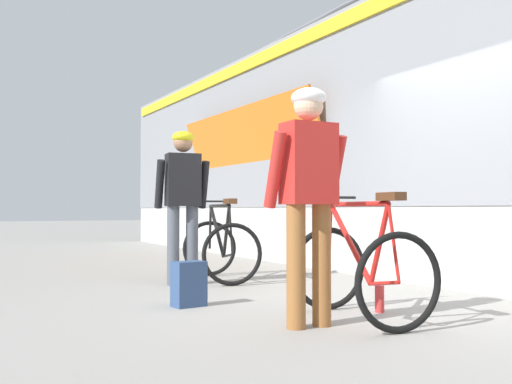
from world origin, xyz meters
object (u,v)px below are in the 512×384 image
object	(u,v)px
backpack_on_platform	(189,284)
bicycle_near_black	(220,247)
cyclist_far_in_red	(308,183)
train_car	(508,122)
cyclist_near_in_dark	(183,193)
bicycle_far_red	(360,269)
water_bottle_near_the_bikes	(380,299)
water_bottle_by_the_backpack	(200,292)

from	to	relation	value
backpack_on_platform	bicycle_near_black	bearing A→B (deg)	50.12
cyclist_far_in_red	bicycle_near_black	world-z (taller)	cyclist_far_in_red
train_car	bicycle_near_black	world-z (taller)	train_car
cyclist_near_in_dark	bicycle_near_black	size ratio (longest dim) A/B	1.50
cyclist_near_in_dark	bicycle_near_black	distance (m)	0.86
cyclist_far_in_red	bicycle_far_red	bearing A→B (deg)	1.01
water_bottle_near_the_bikes	water_bottle_by_the_backpack	xyz separation A→B (m)	(-1.14, 1.13, -0.01)
bicycle_near_black	bicycle_far_red	size ratio (longest dim) A/B	1.02
bicycle_near_black	cyclist_near_in_dark	bearing A→B (deg)	-166.55
train_car	cyclist_near_in_dark	world-z (taller)	train_car
cyclist_near_in_dark	backpack_on_platform	size ratio (longest dim) A/B	4.40
train_car	water_bottle_near_the_bikes	size ratio (longest dim) A/B	90.14
water_bottle_by_the_backpack	cyclist_near_in_dark	bearing A→B (deg)	74.60
cyclist_far_in_red	water_bottle_near_the_bikes	size ratio (longest dim) A/B	7.79
water_bottle_near_the_bikes	cyclist_near_in_dark	bearing A→B (deg)	107.57
bicycle_far_red	backpack_on_platform	xyz separation A→B (m)	(-0.91, 1.26, -0.20)
water_bottle_by_the_backpack	cyclist_far_in_red	bearing A→B (deg)	-78.28
water_bottle_near_the_bikes	water_bottle_by_the_backpack	bearing A→B (deg)	135.48
backpack_on_platform	water_bottle_near_the_bikes	distance (m)	1.66
bicycle_near_black	backpack_on_platform	xyz separation A→B (m)	(-1.05, -1.54, -0.20)
train_car	backpack_on_platform	world-z (taller)	train_car
train_car	water_bottle_by_the_backpack	size ratio (longest dim) A/B	96.08
bicycle_far_red	water_bottle_near_the_bikes	distance (m)	0.52
cyclist_far_in_red	backpack_on_platform	size ratio (longest dim) A/B	4.40
train_car	bicycle_near_black	xyz separation A→B (m)	(-3.29, 1.53, -1.56)
cyclist_near_in_dark	bicycle_far_red	xyz separation A→B (m)	(0.40, -2.67, -0.65)
bicycle_far_red	water_bottle_by_the_backpack	world-z (taller)	bicycle_far_red
cyclist_far_in_red	bicycle_far_red	distance (m)	0.82
backpack_on_platform	bicycle_far_red	bearing A→B (deg)	-59.68
train_car	cyclist_far_in_red	xyz separation A→B (m)	(-3.92, -1.28, -0.91)
bicycle_far_red	water_bottle_near_the_bikes	size ratio (longest dim) A/B	5.11
train_car	bicycle_far_red	world-z (taller)	train_car
backpack_on_platform	water_bottle_near_the_bikes	bearing A→B (deg)	-44.77
water_bottle_by_the_backpack	water_bottle_near_the_bikes	bearing A→B (deg)	-44.52
bicycle_near_black	backpack_on_platform	world-z (taller)	bicycle_near_black
cyclist_near_in_dark	bicycle_near_black	world-z (taller)	cyclist_near_in_dark
cyclist_near_in_dark	bicycle_far_red	distance (m)	2.77
cyclist_near_in_dark	water_bottle_by_the_backpack	xyz separation A→B (m)	(-0.37, -1.33, -0.95)
bicycle_far_red	water_bottle_by_the_backpack	xyz separation A→B (m)	(-0.77, 1.34, -0.30)
bicycle_near_black	bicycle_far_red	bearing A→B (deg)	-92.84
bicycle_near_black	bicycle_far_red	world-z (taller)	same
cyclist_far_in_red	bicycle_near_black	size ratio (longest dim) A/B	1.50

